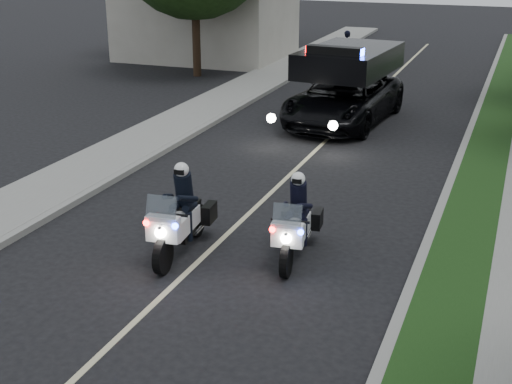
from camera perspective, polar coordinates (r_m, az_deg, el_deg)
ground at (r=10.92m, az=-14.08°, el=-14.12°), size 120.00×120.00×0.00m
curb_right at (r=18.27m, az=15.41°, el=0.40°), size 0.20×60.00×0.15m
grass_verge at (r=18.23m, az=17.59°, el=0.13°), size 1.20×60.00×0.16m
curb_left at (r=20.61m, az=-7.80°, el=3.20°), size 0.20×60.00×0.15m
sidewalk_left at (r=21.14m, az=-10.43°, el=3.50°), size 2.00×60.00×0.16m
lane_marking at (r=19.06m, az=3.10°, el=1.72°), size 0.12×50.00×0.01m
police_moto_left at (r=14.30m, az=-6.06°, el=-4.92°), size 0.98×2.27×1.87m
police_moto_right at (r=14.06m, az=3.20°, el=-5.29°), size 0.96×2.12×1.75m
police_suv at (r=24.21m, az=7.08°, el=5.63°), size 3.27×6.22×2.92m
bicycle at (r=33.52m, az=7.29°, el=9.70°), size 0.71×1.64×0.83m
cyclist at (r=33.52m, az=7.29°, el=9.70°), size 0.65×0.48×1.69m
tree_left_near at (r=32.29m, az=-4.79°, el=9.39°), size 8.74×8.74×11.50m
tree_left_far at (r=39.86m, az=-1.09°, el=11.53°), size 9.50×9.50×12.07m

